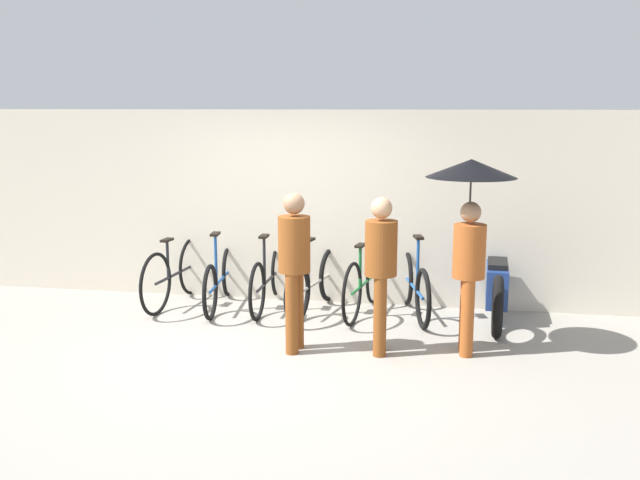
% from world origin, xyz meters
% --- Properties ---
extents(ground_plane, '(30.00, 30.00, 0.00)m').
position_xyz_m(ground_plane, '(0.00, 0.00, 0.00)').
color(ground_plane, gray).
extents(back_wall, '(11.91, 0.12, 2.40)m').
position_xyz_m(back_wall, '(0.00, 2.16, 1.20)').
color(back_wall, beige).
rests_on(back_wall, ground).
extents(parked_bicycle_0, '(0.44, 1.76, 1.02)m').
position_xyz_m(parked_bicycle_0, '(-1.48, 1.68, 0.39)').
color(parked_bicycle_0, black).
rests_on(parked_bicycle_0, ground).
extents(parked_bicycle_1, '(0.44, 1.72, 1.02)m').
position_xyz_m(parked_bicycle_1, '(-0.89, 1.65, 0.35)').
color(parked_bicycle_1, black).
rests_on(parked_bicycle_1, ground).
extents(parked_bicycle_2, '(0.44, 1.78, 1.09)m').
position_xyz_m(parked_bicycle_2, '(-0.30, 1.74, 0.37)').
color(parked_bicycle_2, black).
rests_on(parked_bicycle_2, ground).
extents(parked_bicycle_3, '(0.52, 1.71, 1.05)m').
position_xyz_m(parked_bicycle_3, '(0.30, 1.66, 0.36)').
color(parked_bicycle_3, black).
rests_on(parked_bicycle_3, ground).
extents(parked_bicycle_4, '(0.45, 1.71, 0.97)m').
position_xyz_m(parked_bicycle_4, '(0.89, 1.68, 0.38)').
color(parked_bicycle_4, black).
rests_on(parked_bicycle_4, ground).
extents(parked_bicycle_5, '(0.57, 1.64, 1.04)m').
position_xyz_m(parked_bicycle_5, '(1.48, 1.70, 0.36)').
color(parked_bicycle_5, black).
rests_on(parked_bicycle_5, ground).
extents(pedestrian_leading, '(0.32, 0.32, 1.62)m').
position_xyz_m(pedestrian_leading, '(0.35, 0.24, 0.94)').
color(pedestrian_leading, brown).
rests_on(pedestrian_leading, ground).
extents(pedestrian_center, '(0.32, 0.32, 1.58)m').
position_xyz_m(pedestrian_center, '(1.21, 0.33, 0.92)').
color(pedestrian_center, brown).
rests_on(pedestrian_center, ground).
extents(pedestrian_trailing, '(0.89, 0.89, 1.94)m').
position_xyz_m(pedestrian_trailing, '(2.05, 0.56, 1.48)').
color(pedestrian_trailing, '#9E4C1E').
rests_on(pedestrian_trailing, ground).
extents(motorcycle, '(0.58, 2.00, 0.91)m').
position_xyz_m(motorcycle, '(2.42, 1.68, 0.39)').
color(motorcycle, black).
rests_on(motorcycle, ground).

